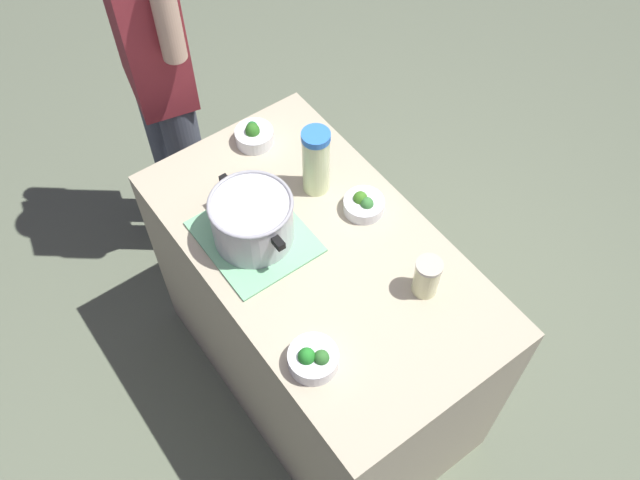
{
  "coord_description": "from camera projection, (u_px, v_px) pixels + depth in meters",
  "views": [
    {
      "loc": [
        -0.95,
        0.7,
        2.62
      ],
      "look_at": [
        0.0,
        0.0,
        0.95
      ],
      "focal_mm": 38.76,
      "sensor_mm": 36.0,
      "label": 1
    }
  ],
  "objects": [
    {
      "name": "lemonade_pitcher",
      "position": [
        316.0,
        161.0,
        2.13
      ],
      "size": [
        0.09,
        0.09,
        0.24
      ],
      "color": "beige",
      "rests_on": "counter_slab"
    },
    {
      "name": "dish_cloth",
      "position": [
        255.0,
        237.0,
        2.11
      ],
      "size": [
        0.35,
        0.3,
        0.01
      ],
      "primitive_type": "cube",
      "color": "#77BD89",
      "rests_on": "counter_slab"
    },
    {
      "name": "mason_jar",
      "position": [
        427.0,
        277.0,
        1.95
      ],
      "size": [
        0.08,
        0.08,
        0.13
      ],
      "color": "beige",
      "rests_on": "counter_slab"
    },
    {
      "name": "broccoli_bowl_back",
      "position": [
        364.0,
        204.0,
        2.16
      ],
      "size": [
        0.13,
        0.13,
        0.07
      ],
      "color": "silver",
      "rests_on": "counter_slab"
    },
    {
      "name": "person_cook",
      "position": [
        158.0,
        77.0,
        2.51
      ],
      "size": [
        0.5,
        0.27,
        1.64
      ],
      "color": "#464C5A",
      "rests_on": "ground_plane"
    },
    {
      "name": "ground_plane",
      "position": [
        320.0,
        373.0,
        2.82
      ],
      "size": [
        8.0,
        8.0,
        0.0
      ],
      "primitive_type": "plane",
      "color": "#636C55"
    },
    {
      "name": "cooking_pot",
      "position": [
        252.0,
        219.0,
        2.04
      ],
      "size": [
        0.32,
        0.25,
        0.17
      ],
      "color": "#B7B7BC",
      "rests_on": "dish_cloth"
    },
    {
      "name": "counter_slab",
      "position": [
        320.0,
        320.0,
        2.45
      ],
      "size": [
        1.21,
        0.67,
        0.9
      ],
      "primitive_type": "cube",
      "color": "tan",
      "rests_on": "ground_plane"
    },
    {
      "name": "broccoli_bowl_center",
      "position": [
        254.0,
        135.0,
        2.32
      ],
      "size": [
        0.13,
        0.13,
        0.08
      ],
      "color": "silver",
      "rests_on": "counter_slab"
    },
    {
      "name": "broccoli_bowl_front",
      "position": [
        313.0,
        359.0,
        1.85
      ],
      "size": [
        0.14,
        0.14,
        0.08
      ],
      "color": "silver",
      "rests_on": "counter_slab"
    }
  ]
}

